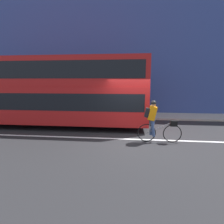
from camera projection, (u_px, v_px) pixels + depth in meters
The scene contains 7 objects.
ground_plane at pixel (135, 138), 7.45m from camera, with size 80.00×80.00×0.00m, color #232326.
road_center_line at pixel (135, 139), 7.34m from camera, with size 50.00×0.14×0.01m, color silver.
sidewalk_curb at pixel (133, 116), 12.15m from camera, with size 60.00×2.12×0.11m.
building_facade at pixel (134, 49), 12.52m from camera, with size 60.00×0.30×9.42m.
bus at pixel (46, 89), 9.39m from camera, with size 10.82×2.53×3.59m.
cyclist_on_bike at pixel (155, 120), 6.89m from camera, with size 1.74×0.32×1.68m.
trash_bin at pixel (86, 108), 12.30m from camera, with size 0.57×0.57×0.86m.
Camera 1 is at (-0.24, -7.20, 2.41)m, focal length 28.00 mm.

